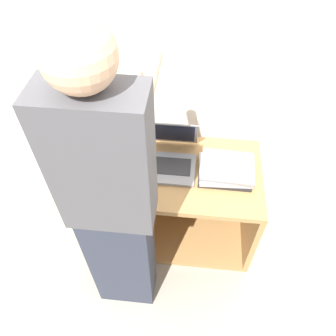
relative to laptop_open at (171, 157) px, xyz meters
name	(u,v)px	position (x,y,z in m)	size (l,w,h in m)	color
ground_plane	(165,264)	(0.00, -0.38, -0.71)	(12.00, 12.00, 0.00)	#9E9384
wall_back	(177,53)	(0.00, 0.36, 0.49)	(8.00, 0.05, 2.40)	silver
cart	(170,193)	(0.00, 0.00, -0.38)	(1.15, 0.63, 0.65)	#A87A47
laptop_open	(171,157)	(0.00, 0.00, 0.00)	(0.32, 0.37, 0.26)	gray
laptop_stack_left	(115,162)	(-0.34, -0.06, -0.02)	(0.33, 0.28, 0.07)	#232326
laptop_stack_right	(226,170)	(0.34, -0.06, -0.02)	(0.34, 0.28, 0.07)	#232326
person	(113,207)	(-0.22, -0.55, 0.21)	(0.40, 0.54, 1.80)	#2D3342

